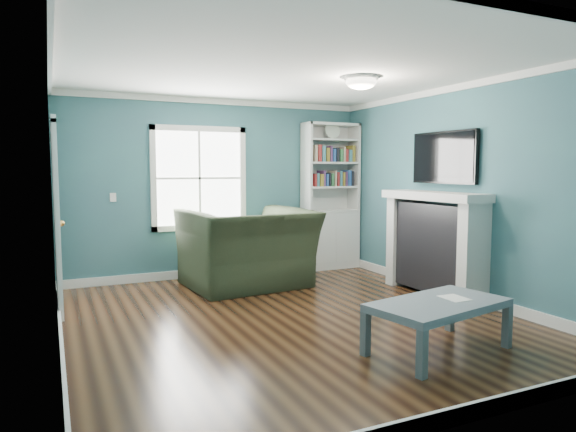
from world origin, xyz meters
name	(u,v)px	position (x,y,z in m)	size (l,w,h in m)	color
floor	(292,319)	(0.00, 0.00, 0.00)	(5.00, 5.00, 0.00)	black
room_walls	(292,169)	(0.00, 0.00, 1.58)	(5.00, 5.00, 5.00)	#365A68
trim	(292,202)	(0.00, 0.00, 1.24)	(4.50, 5.00, 2.60)	white
window	(199,178)	(-0.30, 2.49, 1.45)	(1.40, 0.06, 1.50)	white
bookshelf	(330,211)	(1.77, 2.30, 0.92)	(0.90, 0.35, 2.31)	silver
fireplace	(434,245)	(2.08, 0.20, 0.64)	(0.44, 1.58, 1.30)	black
tv	(444,158)	(2.20, 0.20, 1.72)	(0.06, 1.10, 0.65)	black
door	(56,215)	(-2.22, 1.40, 1.07)	(0.12, 0.98, 2.17)	silver
ceiling_fixture	(361,81)	(0.90, 0.10, 2.55)	(0.38, 0.38, 0.15)	white
light_switch	(113,197)	(-1.50, 2.48, 1.20)	(0.08, 0.01, 0.12)	white
recliner	(248,235)	(0.11, 1.60, 0.70)	(1.60, 1.04, 1.40)	#222D1C
coffee_table	(438,308)	(0.73, -1.42, 0.39)	(1.33, 0.89, 0.44)	#4C575C
paper_sheet	(454,298)	(0.93, -1.40, 0.45)	(0.20, 0.25, 0.00)	white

